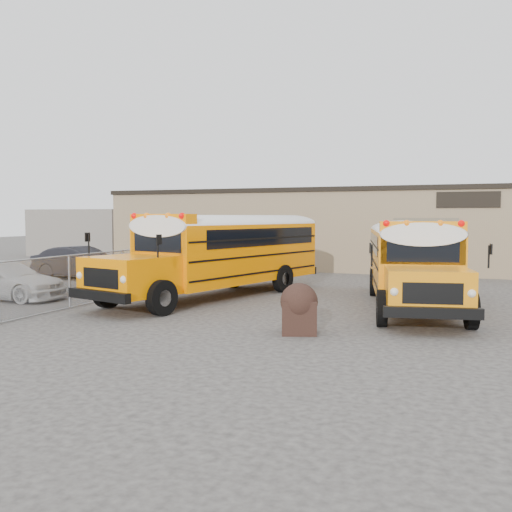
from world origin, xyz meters
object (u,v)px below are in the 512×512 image
at_px(tarp_bundle, 299,308).
at_px(car_white, 5,280).
at_px(school_bus_right, 398,246).
at_px(car_dark, 81,263).
at_px(school_bus_left, 311,242).

relative_size(tarp_bundle, car_white, 0.28).
distance_m(tarp_bundle, car_white, 12.25).
height_order(school_bus_right, car_dark, school_bus_right).
relative_size(school_bus_right, car_white, 2.16).
relative_size(tarp_bundle, car_dark, 0.28).
height_order(school_bus_left, tarp_bundle, school_bus_left).
distance_m(car_white, car_dark, 6.88).
bearing_deg(car_dark, tarp_bundle, -122.92).
bearing_deg(school_bus_right, car_dark, -166.58).
bearing_deg(car_white, school_bus_right, -53.44).
relative_size(car_white, car_dark, 1.00).
bearing_deg(car_white, car_dark, 14.06).
relative_size(school_bus_left, tarp_bundle, 8.40).
xyz_separation_m(school_bus_right, car_dark, (-14.79, -3.53, -0.92)).
height_order(tarp_bundle, car_dark, car_dark).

